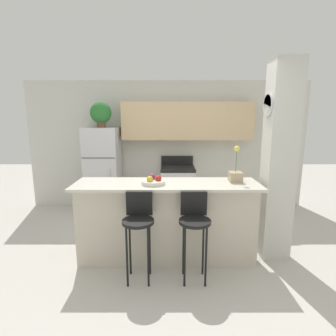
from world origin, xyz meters
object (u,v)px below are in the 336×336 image
at_px(refrigerator, 105,171).
at_px(potted_plant_on_fridge, 102,113).
at_px(bar_stool_right, 196,223).
at_px(bar_stool_left, 140,223).
at_px(fruit_bowl, 154,181).
at_px(orchid_vase, 237,174).
at_px(trash_bin, 131,206).
at_px(stove_range, 179,189).

height_order(refrigerator, potted_plant_on_fridge, potted_plant_on_fridge).
bearing_deg(potted_plant_on_fridge, bar_stool_right, -54.85).
relative_size(bar_stool_left, fruit_bowl, 3.45).
bearing_deg(orchid_vase, potted_plant_on_fridge, 141.74).
xyz_separation_m(orchid_vase, fruit_bowl, (-1.05, -0.13, -0.06)).
bearing_deg(refrigerator, trash_bin, -22.56).
bearing_deg(bar_stool_right, orchid_vase, 42.54).
height_order(bar_stool_left, bar_stool_right, same).
bearing_deg(fruit_bowl, refrigerator, 120.66).
distance_m(refrigerator, trash_bin, 0.86).
xyz_separation_m(fruit_bowl, trash_bin, (-0.53, 1.57, -0.88)).
bearing_deg(bar_stool_right, bar_stool_left, 180.00).
xyz_separation_m(stove_range, potted_plant_on_fridge, (-1.43, -0.01, 1.45)).
distance_m(bar_stool_right, fruit_bowl, 0.73).
distance_m(refrigerator, bar_stool_left, 2.38).
bearing_deg(orchid_vase, bar_stool_right, -137.46).
bearing_deg(bar_stool_left, orchid_vase, 23.62).
xyz_separation_m(refrigerator, bar_stool_right, (1.55, -2.20, -0.15)).
bearing_deg(stove_range, bar_stool_left, -103.20).
xyz_separation_m(bar_stool_right, potted_plant_on_fridge, (-1.55, 2.20, 1.23)).
relative_size(bar_stool_left, potted_plant_on_fridge, 2.17).
distance_m(refrigerator, orchid_vase, 2.71).
bearing_deg(trash_bin, potted_plant_on_fridge, 157.43).
bearing_deg(potted_plant_on_fridge, fruit_bowl, -59.34).
bearing_deg(stove_range, orchid_vase, -67.81).
bearing_deg(bar_stool_left, bar_stool_right, 0.00).
bearing_deg(refrigerator, orchid_vase, -38.26).
bearing_deg(trash_bin, bar_stool_left, -78.96).
xyz_separation_m(stove_range, bar_stool_right, (0.11, -2.20, 0.22)).
bearing_deg(potted_plant_on_fridge, stove_range, 0.25).
relative_size(stove_range, trash_bin, 2.82).
distance_m(bar_stool_left, bar_stool_right, 0.63).
xyz_separation_m(refrigerator, potted_plant_on_fridge, (-0.00, 0.00, 1.09)).
xyz_separation_m(potted_plant_on_fridge, orchid_vase, (2.12, -1.67, -0.79)).
xyz_separation_m(refrigerator, stove_range, (1.43, 0.01, -0.37)).
bearing_deg(refrigerator, bar_stool_right, -54.85).
height_order(stove_range, bar_stool_left, stove_range).
xyz_separation_m(bar_stool_left, potted_plant_on_fridge, (-0.92, 2.20, 1.23)).
xyz_separation_m(potted_plant_on_fridge, fruit_bowl, (1.06, -1.80, -0.85)).
bearing_deg(orchid_vase, stove_range, 112.19).
relative_size(refrigerator, fruit_bowl, 5.65).
height_order(refrigerator, bar_stool_left, refrigerator).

